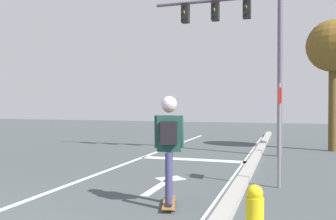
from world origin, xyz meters
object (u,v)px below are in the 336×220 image
(fire_hydrant, at_px, (255,219))
(roadside_tree, at_px, (333,48))
(skater, at_px, (169,135))
(traffic_signal_mast, at_px, (242,33))
(skateboard, at_px, (169,203))
(street_sign_post, at_px, (279,119))

(fire_hydrant, distance_m, roadside_tree, 10.27)
(skater, distance_m, traffic_signal_mast, 6.90)
(roadside_tree, bearing_deg, skater, -111.99)
(skateboard, xyz_separation_m, fire_hydrant, (1.44, -1.36, 0.31))
(street_sign_post, bearing_deg, roadside_tree, 75.10)
(skater, distance_m, fire_hydrant, 2.11)
(skateboard, relative_size, roadside_tree, 0.18)
(skateboard, bearing_deg, roadside_tree, 67.95)
(skater, xyz_separation_m, street_sign_post, (1.64, 1.90, 0.20))
(street_sign_post, bearing_deg, traffic_signal_mast, 105.68)
(skater, height_order, roadside_tree, roadside_tree)
(skateboard, bearing_deg, traffic_signal_mast, 86.34)
(skater, distance_m, street_sign_post, 2.52)
(fire_hydrant, xyz_separation_m, roadside_tree, (1.89, 9.57, 3.21))
(skateboard, height_order, skater, skater)
(traffic_signal_mast, bearing_deg, skater, -93.61)
(traffic_signal_mast, bearing_deg, skateboard, -93.66)
(roadside_tree, bearing_deg, street_sign_post, -104.90)
(traffic_signal_mast, xyz_separation_m, street_sign_post, (1.24, -4.41, -2.57))
(skater, xyz_separation_m, roadside_tree, (3.32, 8.22, 2.44))
(traffic_signal_mast, height_order, fire_hydrant, traffic_signal_mast)
(skater, height_order, street_sign_post, street_sign_post)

